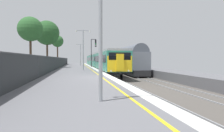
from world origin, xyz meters
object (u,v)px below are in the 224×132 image
platform_lamp_near (100,19)px  platform_lamp_far (81,53)px  commuter_train_at_platform (99,60)px  background_tree_right (31,30)px  freight_train_adjacent_track (113,59)px  background_tree_left (57,42)px  platform_lamp_mid (83,46)px  signal_gantry (93,50)px  background_tree_centre (46,33)px

platform_lamp_near → platform_lamp_far: platform_lamp_far is taller
platform_lamp_near → commuter_train_at_platform: bearing=84.0°
background_tree_right → freight_train_adjacent_track: bearing=54.5°
background_tree_left → background_tree_right: bearing=-92.2°
commuter_train_at_platform → platform_lamp_mid: (-3.65, -14.77, 1.94)m
signal_gantry → background_tree_centre: size_ratio=0.64×
background_tree_left → background_tree_centre: 15.09m
platform_lamp_mid → background_tree_centre: bearing=121.5°
platform_lamp_mid → platform_lamp_near: bearing=-90.0°
background_tree_left → background_tree_right: 24.72m
freight_train_adjacent_track → background_tree_left: (-13.30, 4.72, 4.43)m
background_tree_right → signal_gantry: bearing=51.7°
commuter_train_at_platform → background_tree_left: background_tree_left is taller
platform_lamp_far → background_tree_centre: size_ratio=0.60×
background_tree_left → platform_lamp_far: bearing=-43.7°
signal_gantry → platform_lamp_far: (-2.16, 8.19, -0.35)m
platform_lamp_far → background_tree_right: 20.52m
commuter_train_at_platform → platform_lamp_mid: size_ratio=7.86×
freight_train_adjacent_track → platform_lamp_near: platform_lamp_near is taller
platform_lamp_near → background_tree_left: background_tree_left is taller
commuter_train_at_platform → background_tree_right: 18.13m
platform_lamp_near → platform_lamp_mid: bearing=90.0°
freight_train_adjacent_track → background_tree_right: (-14.27, -19.98, 3.75)m
background_tree_centre → background_tree_left: bearing=88.2°
freight_train_adjacent_track → background_tree_left: size_ratio=5.90×
platform_lamp_far → background_tree_right: (-6.62, -19.29, 2.27)m
signal_gantry → background_tree_left: (-7.81, 13.59, 2.61)m
platform_lamp_near → background_tree_right: background_tree_right is taller
commuter_train_at_platform → platform_lamp_near: platform_lamp_near is taller
commuter_train_at_platform → background_tree_centre: bearing=-153.9°
commuter_train_at_platform → freight_train_adjacent_track: (4.00, 5.58, 0.25)m
background_tree_centre → freight_train_adjacent_track: bearing=37.0°
freight_train_adjacent_track → signal_gantry: (-5.49, -8.88, 1.83)m
platform_lamp_mid → background_tree_left: size_ratio=0.71×
platform_lamp_near → background_tree_centre: bearing=101.7°
signal_gantry → platform_lamp_near: 31.21m
background_tree_left → freight_train_adjacent_track: bearing=-19.5°
platform_lamp_far → freight_train_adjacent_track: bearing=5.2°
signal_gantry → background_tree_centre: background_tree_centre is taller
freight_train_adjacent_track → background_tree_right: 24.84m
platform_lamp_mid → background_tree_right: background_tree_right is taller
background_tree_centre → background_tree_right: 9.66m
commuter_train_at_platform → platform_lamp_far: (-3.65, 4.89, 1.73)m
background_tree_right → background_tree_centre: bearing=87.0°
freight_train_adjacent_track → platform_lamp_far: platform_lamp_far is taller
freight_train_adjacent_track → platform_lamp_near: 40.76m
platform_lamp_far → commuter_train_at_platform: bearing=-53.3°
background_tree_centre → platform_lamp_far: bearing=57.7°
signal_gantry → platform_lamp_far: signal_gantry is taller
signal_gantry → platform_lamp_far: size_ratio=1.07×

